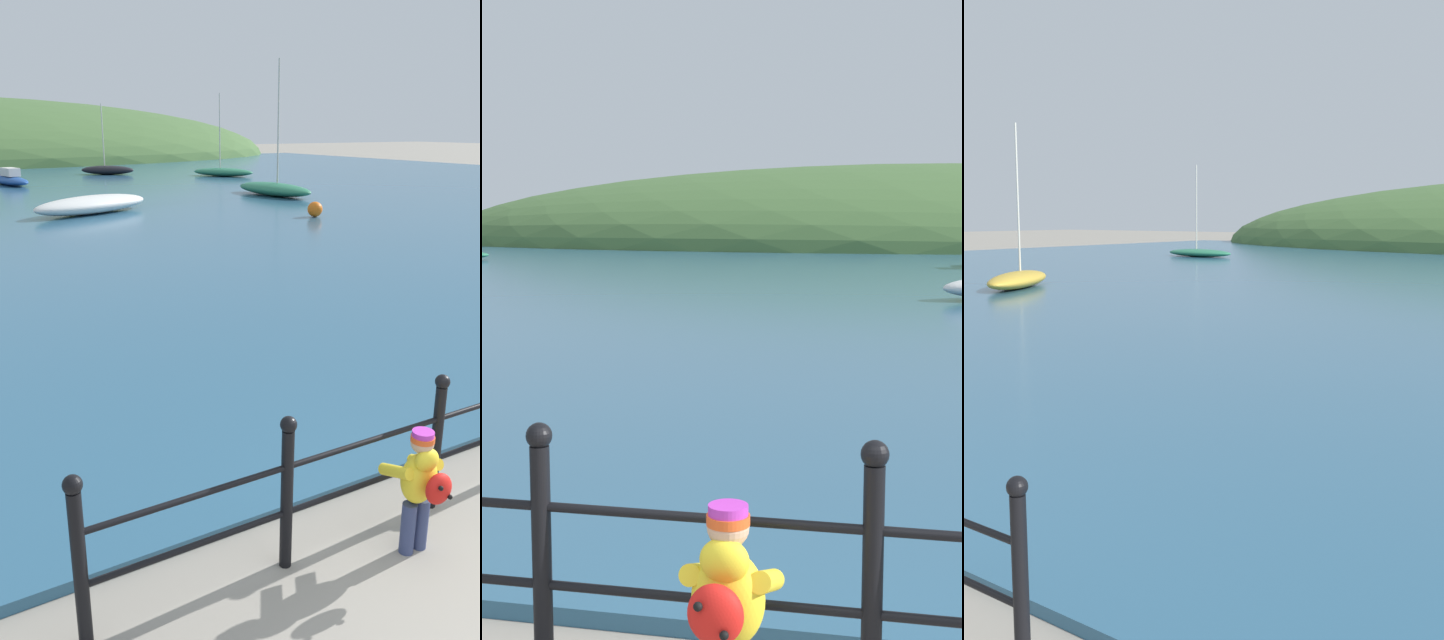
{
  "view_description": "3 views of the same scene",
  "coord_description": "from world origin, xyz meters",
  "views": [
    {
      "loc": [
        -3.4,
        -1.67,
        3.1
      ],
      "look_at": [
        0.37,
        4.8,
        0.77
      ],
      "focal_mm": 35.0,
      "sensor_mm": 36.0,
      "label": 1
    },
    {
      "loc": [
        0.47,
        -2.16,
        2.13
      ],
      "look_at": [
        -1.21,
        5.6,
        1.21
      ],
      "focal_mm": 50.0,
      "sensor_mm": 36.0,
      "label": 2
    },
    {
      "loc": [
        6.46,
        -1.04,
        2.61
      ],
      "look_at": [
        0.2,
        7.46,
        1.14
      ],
      "focal_mm": 42.0,
      "sensor_mm": 36.0,
      "label": 3
    }
  ],
  "objects": [
    {
      "name": "far_hillside",
      "position": [
        0.0,
        67.7,
        0.0
      ],
      "size": [
        76.01,
        41.8,
        12.02
      ],
      "color": "#476B38",
      "rests_on": "ground"
    },
    {
      "name": "iron_railing",
      "position": [
        0.33,
        1.5,
        0.64
      ],
      "size": [
        6.1,
        0.12,
        1.21
      ],
      "color": "black",
      "rests_on": "ground"
    },
    {
      "name": "water",
      "position": [
        0.0,
        32.0,
        0.05
      ],
      "size": [
        80.0,
        60.0,
        0.1
      ],
      "primitive_type": "cube",
      "color": "#2D5B7A",
      "rests_on": "ground"
    },
    {
      "name": "child_in_coat",
      "position": [
        -0.23,
        1.14,
        0.61
      ],
      "size": [
        0.39,
        0.53,
        1.0
      ],
      "color": "navy",
      "rests_on": "ground"
    }
  ]
}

